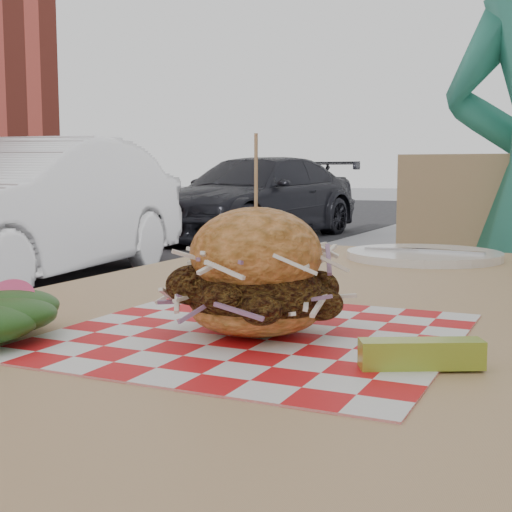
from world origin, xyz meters
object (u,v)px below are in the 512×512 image
at_px(patio_chair, 466,311).
at_px(sandwich, 256,279).
at_px(car_white, 23,211).
at_px(patio_table, 348,362).
at_px(car_dark, 255,198).

distance_m(patio_chair, sandwich, 1.27).
bearing_deg(car_white, patio_table, -51.31).
xyz_separation_m(car_white, sandwich, (3.84, -3.84, 0.21)).
xyz_separation_m(car_white, patio_table, (3.86, -3.61, 0.08)).
distance_m(car_white, patio_chair, 4.64).
distance_m(car_dark, patio_chair, 8.02).
relative_size(car_dark, patio_chair, 4.06).
relative_size(car_white, sandwich, 19.53).
bearing_deg(patio_table, sandwich, -95.06).
bearing_deg(car_dark, patio_chair, -52.22).
bearing_deg(car_white, sandwich, -53.19).
bearing_deg(patio_table, car_dark, 115.63).
height_order(car_dark, sandwich, car_dark).
relative_size(patio_table, patio_chair, 1.26).
height_order(car_white, patio_table, car_white).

